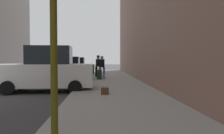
# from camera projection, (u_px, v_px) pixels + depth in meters

# --- Properties ---
(sidewalk) EXTENTS (4.00, 40.00, 0.15)m
(sidewalk) POSITION_uv_depth(u_px,v_px,m) (116.00, 94.00, 9.64)
(sidewalk) COLOR gray
(sidewalk) RESTS_ON ground_plane
(parked_white_van) EXTENTS (4.66, 2.19, 2.25)m
(parked_white_van) POSITION_uv_depth(u_px,v_px,m) (47.00, 71.00, 10.78)
(parked_white_van) COLOR silver
(parked_white_van) RESTS_ON ground_plane
(parked_gray_coupe) EXTENTS (4.24, 2.14, 1.79)m
(parked_gray_coupe) POSITION_uv_depth(u_px,v_px,m) (64.00, 70.00, 15.93)
(parked_gray_coupe) COLOR slate
(parked_gray_coupe) RESTS_ON ground_plane
(parked_dark_green_sedan) EXTENTS (4.20, 2.06, 1.79)m
(parked_dark_green_sedan) POSITION_uv_depth(u_px,v_px,m) (73.00, 67.00, 21.22)
(parked_dark_green_sedan) COLOR #193828
(parked_dark_green_sedan) RESTS_ON ground_plane
(fire_hydrant) EXTENTS (0.42, 0.22, 0.70)m
(fire_hydrant) POSITION_uv_depth(u_px,v_px,m) (86.00, 77.00, 13.26)
(fire_hydrant) COLOR red
(fire_hydrant) RESTS_ON sidewalk
(pedestrian_in_jeans) EXTENTS (0.53, 0.48, 1.71)m
(pedestrian_in_jeans) POSITION_uv_depth(u_px,v_px,m) (102.00, 66.00, 16.67)
(pedestrian_in_jeans) COLOR #728CB2
(pedestrian_in_jeans) RESTS_ON sidewalk
(pedestrian_with_fedora) EXTENTS (0.52, 0.44, 1.78)m
(pedestrian_with_fedora) POSITION_uv_depth(u_px,v_px,m) (98.00, 65.00, 18.05)
(pedestrian_with_fedora) COLOR black
(pedestrian_with_fedora) RESTS_ON sidewalk
(rolling_suitcase) EXTENTS (0.37, 0.56, 1.04)m
(rolling_suitcase) POSITION_uv_depth(u_px,v_px,m) (99.00, 75.00, 15.89)
(rolling_suitcase) COLOR black
(rolling_suitcase) RESTS_ON sidewalk
(duffel_bag) EXTENTS (0.32, 0.44, 0.28)m
(duffel_bag) POSITION_uv_depth(u_px,v_px,m) (105.00, 91.00, 9.14)
(duffel_bag) COLOR #472D19
(duffel_bag) RESTS_ON sidewalk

